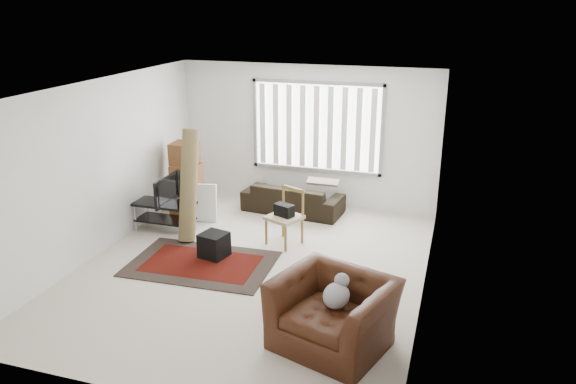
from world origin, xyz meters
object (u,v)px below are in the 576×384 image
(tv_stand, at_px, (165,210))
(armchair, at_px, (333,308))
(moving_boxes, at_px, (187,181))
(sofa, at_px, (293,194))
(side_chair, at_px, (285,214))

(tv_stand, height_order, armchair, armchair)
(tv_stand, distance_m, moving_boxes, 0.97)
(moving_boxes, bearing_deg, sofa, 17.94)
(tv_stand, distance_m, armchair, 4.31)
(sofa, height_order, armchair, armchair)
(moving_boxes, xyz_separation_m, armchair, (3.59, -3.38, -0.15))
(side_chair, bearing_deg, tv_stand, -153.68)
(tv_stand, bearing_deg, armchair, -34.62)
(moving_boxes, xyz_separation_m, side_chair, (2.19, -0.81, -0.12))
(tv_stand, height_order, moving_boxes, moving_boxes)
(sofa, bearing_deg, side_chair, 107.86)
(sofa, height_order, side_chair, side_chair)
(sofa, relative_size, armchair, 1.20)
(armchair, bearing_deg, sofa, 131.21)
(armchair, bearing_deg, moving_boxes, 154.84)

